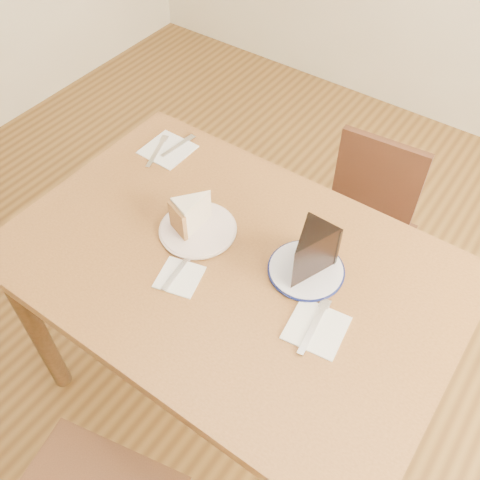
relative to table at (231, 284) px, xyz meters
name	(u,v)px	position (x,y,z in m)	size (l,w,h in m)	color
ground	(233,388)	(0.00, 0.00, -0.65)	(4.00, 4.00, 0.00)	#472E13
table	(231,284)	(0.00, 0.00, 0.00)	(1.20, 0.80, 0.75)	#553317
chair_far	(358,230)	(0.13, 0.61, -0.24)	(0.40, 0.40, 0.74)	black
plate_cream	(198,229)	(-0.14, 0.04, 0.10)	(0.21, 0.21, 0.01)	silver
plate_navy	(306,270)	(0.18, 0.09, 0.10)	(0.19, 0.19, 0.01)	white
carrot_cake	(195,212)	(-0.15, 0.05, 0.15)	(0.07, 0.10, 0.09)	#F6E5CB
chocolate_cake	(307,256)	(0.18, 0.08, 0.17)	(0.10, 0.13, 0.12)	black
napkin_cream	(179,277)	(-0.08, -0.12, 0.10)	(0.11, 0.11, 0.00)	white
napkin_navy	(316,328)	(0.29, -0.04, 0.10)	(0.13, 0.13, 0.00)	white
napkin_spare	(168,150)	(-0.44, 0.26, 0.10)	(0.14, 0.14, 0.00)	white
fork_cream	(178,271)	(-0.09, -0.11, 0.10)	(0.01, 0.14, 0.00)	silver
knife_navy	(314,326)	(0.28, -0.05, 0.10)	(0.02, 0.17, 0.00)	silver
fork_spare	(178,146)	(-0.42, 0.29, 0.10)	(0.01, 0.14, 0.00)	silver
knife_spare	(157,151)	(-0.46, 0.23, 0.10)	(0.01, 0.16, 0.00)	silver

